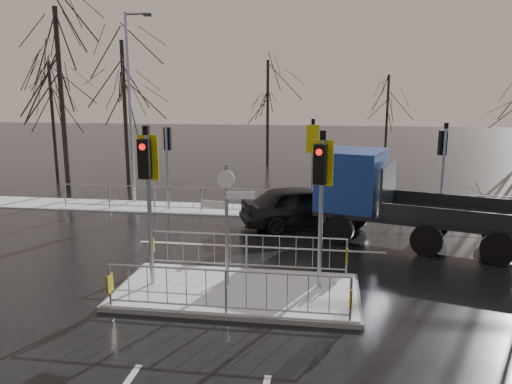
# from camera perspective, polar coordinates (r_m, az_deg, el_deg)

# --- Properties ---
(ground) EXTENTS (120.00, 120.00, 0.00)m
(ground) POSITION_cam_1_polar(r_m,az_deg,el_deg) (12.69, -2.12, -11.55)
(ground) COLOR black
(ground) RESTS_ON ground
(snow_verge) EXTENTS (30.00, 2.00, 0.04)m
(snow_verge) POSITION_cam_1_polar(r_m,az_deg,el_deg) (20.78, 2.20, -2.22)
(snow_verge) COLOR white
(snow_verge) RESTS_ON ground
(lane_markings) EXTENTS (8.00, 11.38, 0.01)m
(lane_markings) POSITION_cam_1_polar(r_m,az_deg,el_deg) (12.38, -2.40, -12.13)
(lane_markings) COLOR silver
(lane_markings) RESTS_ON ground
(traffic_island) EXTENTS (6.00, 3.04, 4.15)m
(traffic_island) POSITION_cam_1_polar(r_m,az_deg,el_deg) (12.55, -2.17, -9.88)
(traffic_island) COLOR #60605C
(traffic_island) RESTS_ON ground
(far_kerb_fixtures) EXTENTS (18.00, 0.65, 3.83)m
(far_kerb_fixtures) POSITION_cam_1_polar(r_m,az_deg,el_deg) (20.04, 2.90, 0.18)
(far_kerb_fixtures) COLOR #92989F
(far_kerb_fixtures) RESTS_ON ground
(car_far_lane) EXTENTS (4.91, 3.41, 1.55)m
(car_far_lane) POSITION_cam_1_polar(r_m,az_deg,el_deg) (18.49, 5.34, -1.60)
(car_far_lane) COLOR black
(car_far_lane) RESTS_ON ground
(flatbed_truck) EXTENTS (6.89, 4.14, 3.00)m
(flatbed_truck) POSITION_cam_1_polar(r_m,az_deg,el_deg) (17.10, 13.83, -0.16)
(flatbed_truck) COLOR black
(flatbed_truck) RESTS_ON ground
(tree_near_a) EXTENTS (4.75, 4.75, 8.97)m
(tree_near_a) POSITION_cam_1_polar(r_m,az_deg,el_deg) (25.81, -21.58, 13.33)
(tree_near_a) COLOR black
(tree_near_a) RESTS_ON ground
(tree_near_b) EXTENTS (4.00, 4.00, 7.55)m
(tree_near_b) POSITION_cam_1_polar(r_m,az_deg,el_deg) (26.03, -14.88, 11.60)
(tree_near_b) COLOR black
(tree_near_b) RESTS_ON ground
(tree_near_c) EXTENTS (3.50, 3.50, 6.61)m
(tree_near_c) POSITION_cam_1_polar(r_m,az_deg,el_deg) (28.95, -22.36, 9.81)
(tree_near_c) COLOR black
(tree_near_c) RESTS_ON ground
(tree_far_a) EXTENTS (3.75, 3.75, 7.08)m
(tree_far_a) POSITION_cam_1_polar(r_m,az_deg,el_deg) (33.72, 1.35, 11.35)
(tree_far_a) COLOR black
(tree_far_a) RESTS_ON ground
(tree_far_b) EXTENTS (3.25, 3.25, 6.14)m
(tree_far_b) POSITION_cam_1_polar(r_m,az_deg,el_deg) (35.68, 14.82, 9.96)
(tree_far_b) COLOR black
(tree_far_b) RESTS_ON ground
(street_lamp_left) EXTENTS (1.25, 0.18, 8.20)m
(street_lamp_left) POSITION_cam_1_polar(r_m,az_deg,el_deg) (22.66, -14.09, 10.03)
(street_lamp_left) COLOR #92989F
(street_lamp_left) RESTS_ON ground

